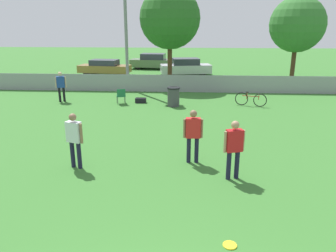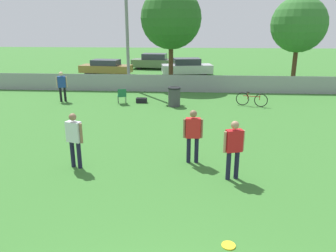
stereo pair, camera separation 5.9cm
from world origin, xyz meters
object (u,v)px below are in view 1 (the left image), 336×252
player_defender_red (234,146)px  gear_bag_sideline (141,100)px  player_receiver_white (74,137)px  bicycle_sideline (251,99)px  frisbee_disc (230,245)px  tree_far_right (297,25)px  light_pole (125,1)px  trash_bin (173,97)px  tree_near_pole (170,18)px  parked_car_tan (105,67)px  parked_car_silver (186,67)px  parked_car_olive (153,61)px  spectator_in_blue (61,85)px  folding_chair_sideline (121,95)px  player_thrower_red (193,132)px

player_defender_red → gear_bag_sideline: player_defender_red is taller
player_receiver_white → bicycle_sideline: size_ratio=1.06×
frisbee_disc → tree_far_right: bearing=70.8°
tree_far_right → light_pole: bearing=-166.2°
light_pole → gear_bag_sideline: bearing=-70.0°
trash_bin → light_pole: bearing=125.6°
tree_near_pole → gear_bag_sideline: (-1.28, -5.59, -4.42)m
tree_near_pole → gear_bag_sideline: bearing=-102.9°
trash_bin → parked_car_tan: parked_car_tan is taller
player_defender_red → gear_bag_sideline: size_ratio=2.91×
tree_near_pole → trash_bin: (0.58, -6.26, -4.05)m
light_pole → parked_car_silver: (3.78, 6.67, -4.90)m
parked_car_tan → parked_car_olive: (3.73, 4.24, 0.06)m
light_pole → spectator_in_blue: 6.79m
player_receiver_white → spectator_in_blue: size_ratio=1.01×
light_pole → parked_car_silver: 9.09m
gear_bag_sideline → parked_car_silver: (2.34, 10.61, 0.55)m
tree_near_pole → parked_car_tan: 8.44m
tree_far_right → frisbee_disc: tree_far_right is taller
folding_chair_sideline → bicycle_sideline: size_ratio=0.53×
player_defender_red → player_receiver_white: 4.65m
folding_chair_sideline → parked_car_olive: 14.82m
player_thrower_red → trash_bin: 7.50m
light_pole → folding_chair_sideline: 6.68m
light_pole → player_defender_red: (5.38, -13.11, -4.58)m
light_pole → player_thrower_red: bearing=-70.5°
light_pole → spectator_in_blue: bearing=-127.2°
player_defender_red → spectator_in_blue: 12.41m
frisbee_disc → parked_car_silver: (-1.21, 22.75, 0.67)m
spectator_in_blue → trash_bin: 6.36m
trash_bin → player_receiver_white: bearing=-107.6°
spectator_in_blue → gear_bag_sideline: size_ratio=2.87×
player_thrower_red → spectator_in_blue: player_thrower_red is taller
parked_car_silver → player_defender_red: bearing=-94.8°
parked_car_tan → tree_far_right: bearing=-7.1°
player_defender_red → spectator_in_blue: (-8.40, 9.13, -0.02)m
bicycle_sideline → trash_bin: size_ratio=1.59×
trash_bin → folding_chair_sideline: bearing=174.1°
light_pole → spectator_in_blue: light_pole is taller
trash_bin → gear_bag_sideline: size_ratio=1.72×
player_defender_red → parked_car_olive: player_defender_red is taller
tree_far_right → frisbee_disc: size_ratio=21.67×
parked_car_tan → player_receiver_white: bearing=-72.3°
tree_far_right → trash_bin: size_ratio=6.05×
player_defender_red → folding_chair_sideline: player_defender_red is taller
player_receiver_white → parked_car_olive: bearing=109.9°
frisbee_disc → folding_chair_sideline: 12.64m
player_receiver_white → parked_car_tan: 19.33m
player_receiver_white → parked_car_tan: player_receiver_white is taller
tree_near_pole → player_thrower_red: size_ratio=3.90×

